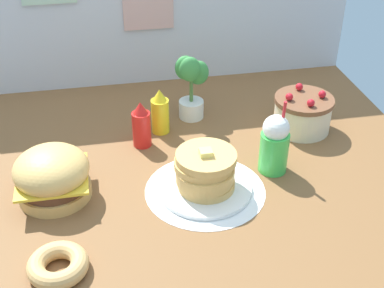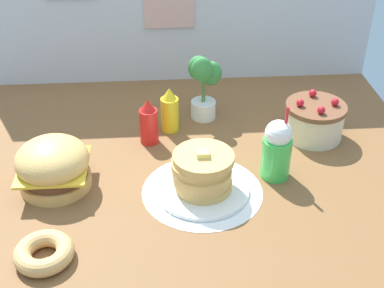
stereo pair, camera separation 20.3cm
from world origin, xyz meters
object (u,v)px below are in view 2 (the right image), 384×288
object	(u,v)px
burger	(53,165)
potted_plant	(204,84)
layer_cake	(314,120)
donut_pink_glaze	(44,252)
pancake_stack	(202,175)
ketchup_bottle	(149,123)
mustard_bottle	(170,111)
cream_soda_cup	(277,150)

from	to	relation	value
burger	potted_plant	xyz separation A→B (m)	(0.63, 0.49, 0.08)
layer_cake	donut_pink_glaze	size ratio (longest dim) A/B	1.34
pancake_stack	ketchup_bottle	bearing A→B (deg)	118.70
potted_plant	layer_cake	bearing A→B (deg)	-23.09
pancake_stack	ketchup_bottle	world-z (taller)	ketchup_bottle
ketchup_bottle	mustard_bottle	bearing A→B (deg)	45.68
burger	donut_pink_glaze	size ratio (longest dim) A/B	1.43
cream_soda_cup	donut_pink_glaze	distance (m)	0.95
mustard_bottle	potted_plant	xyz separation A→B (m)	(0.16, 0.10, 0.08)
burger	donut_pink_glaze	xyz separation A→B (m)	(0.02, -0.40, -0.07)
mustard_bottle	cream_soda_cup	xyz separation A→B (m)	(0.41, -0.38, 0.03)
ketchup_bottle	mustard_bottle	distance (m)	0.14
layer_cake	ketchup_bottle	world-z (taller)	ketchup_bottle
burger	mustard_bottle	distance (m)	0.61
layer_cake	ketchup_bottle	bearing A→B (deg)	179.75
ketchup_bottle	donut_pink_glaze	world-z (taller)	ketchup_bottle
pancake_stack	mustard_bottle	world-z (taller)	mustard_bottle
mustard_bottle	ketchup_bottle	bearing A→B (deg)	-134.32
pancake_stack	ketchup_bottle	distance (m)	0.42
mustard_bottle	donut_pink_glaze	size ratio (longest dim) A/B	1.08
donut_pink_glaze	potted_plant	bearing A→B (deg)	55.87
layer_cake	burger	bearing A→B (deg)	-165.40
mustard_bottle	donut_pink_glaze	world-z (taller)	mustard_bottle
burger	ketchup_bottle	distance (m)	0.47
layer_cake	donut_pink_glaze	distance (m)	1.29
layer_cake	potted_plant	bearing A→B (deg)	156.91
mustard_bottle	cream_soda_cup	size ratio (longest dim) A/B	0.67
pancake_stack	layer_cake	world-z (taller)	layer_cake
ketchup_bottle	pancake_stack	bearing A→B (deg)	-61.30
layer_cake	mustard_bottle	xyz separation A→B (m)	(-0.64, 0.10, 0.02)
ketchup_bottle	mustard_bottle	world-z (taller)	same
ketchup_bottle	potted_plant	xyz separation A→B (m)	(0.26, 0.20, 0.08)
burger	mustard_bottle	xyz separation A→B (m)	(0.46, 0.39, 0.00)
burger	ketchup_bottle	world-z (taller)	ketchup_bottle
ketchup_bottle	cream_soda_cup	bearing A→B (deg)	-29.58
layer_cake	pancake_stack	bearing A→B (deg)	-145.45
burger	pancake_stack	xyz separation A→B (m)	(0.57, -0.08, -0.02)
donut_pink_glaze	pancake_stack	bearing A→B (deg)	30.39
cream_soda_cup	mustard_bottle	bearing A→B (deg)	136.85
layer_cake	cream_soda_cup	world-z (taller)	cream_soda_cup
layer_cake	ketchup_bottle	xyz separation A→B (m)	(-0.74, 0.00, 0.02)
burger	layer_cake	bearing A→B (deg)	14.60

